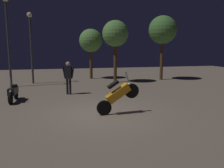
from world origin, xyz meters
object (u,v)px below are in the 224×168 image
Objects in this scene: motorcycle_black_parked_left at (13,92)px; person_rider_beside at (68,75)px; streetlamp_near at (8,31)px; motorcycle_orange_foreground at (118,95)px; streetlamp_far at (31,39)px.

person_rider_beside reaches higher than motorcycle_black_parked_left.
streetlamp_near is at bearing -166.05° from motorcycle_black_parked_left.
motorcycle_orange_foreground is 0.94× the size of person_rider_beside.
streetlamp_near reaches higher than person_rider_beside.
person_rider_beside is at bearing 107.26° from motorcycle_orange_foreground.
streetlamp_far is (-3.97, 8.73, 2.39)m from motorcycle_orange_foreground.
motorcycle_black_parked_left is 0.34× the size of streetlamp_far.
streetlamp_far reaches higher than motorcycle_orange_foreground.
motorcycle_black_parked_left is 0.29× the size of streetlamp_near.
person_rider_beside reaches higher than motorcycle_orange_foreground.
streetlamp_near is 1.75m from streetlamp_far.
streetlamp_far reaches higher than person_rider_beside.
streetlamp_far is at bearing 110.18° from motorcycle_orange_foreground.
motorcycle_orange_foreground is 4.52m from person_rider_beside.
motorcycle_orange_foreground is 0.29× the size of streetlamp_near.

